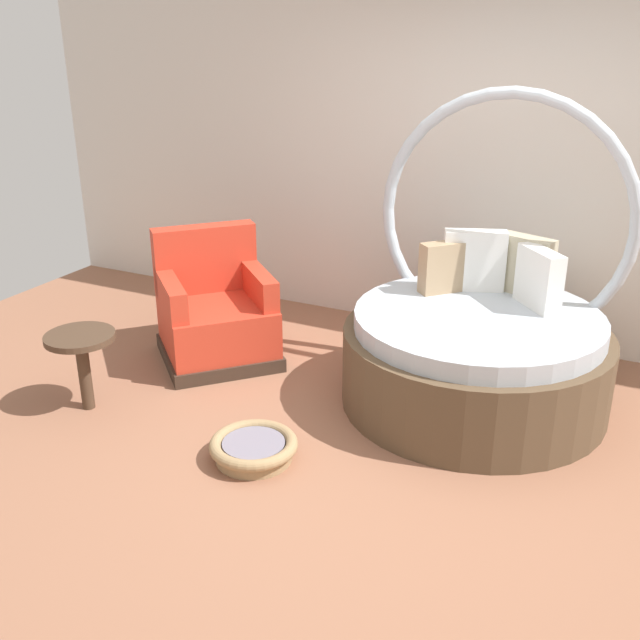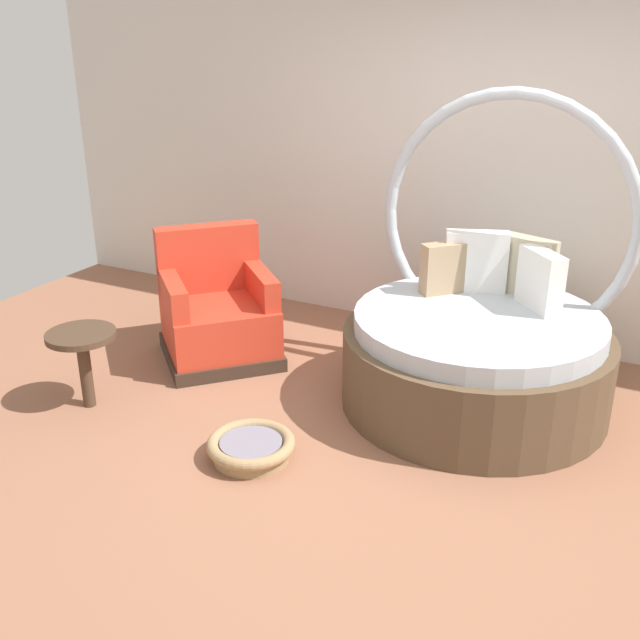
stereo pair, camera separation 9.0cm
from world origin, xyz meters
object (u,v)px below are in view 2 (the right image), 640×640
red_armchair (217,314)px  pet_basket (251,447)px  round_daybed (479,342)px  side_table (82,346)px

red_armchair → pet_basket: 1.48m
round_daybed → red_armchair: round_daybed is taller
round_daybed → red_armchair: bearing=-174.1°
round_daybed → pet_basket: (-0.94, -1.29, -0.34)m
round_daybed → red_armchair: 1.92m
round_daybed → side_table: bearing=-150.8°
round_daybed → pet_basket: round_daybed is taller
round_daybed → red_armchair: size_ratio=1.75×
red_armchair → side_table: red_armchair is taller
side_table → round_daybed: bearing=29.2°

